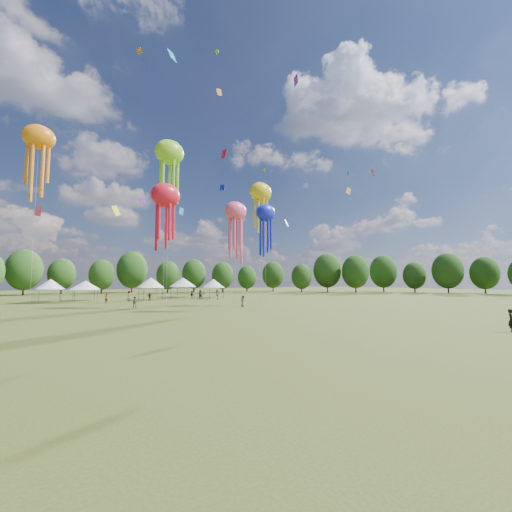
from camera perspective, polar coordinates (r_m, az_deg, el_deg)
ground at (r=22.68m, az=28.85°, el=-13.04°), size 300.00×300.00×0.00m
observer_main at (r=29.50m, az=38.46°, el=-8.94°), size 0.69×0.58×1.61m
spectator_near at (r=47.21m, az=-20.70°, el=-7.66°), size 0.93×0.89×1.52m
spectators_far at (r=63.86m, az=-12.24°, el=-6.85°), size 21.14×25.97×1.91m
festival_tents at (r=68.98m, az=-18.90°, el=-4.60°), size 34.84×10.06×4.43m
show_kites at (r=60.51m, az=-9.77°, el=11.30°), size 48.62×31.44×27.49m
small_kites at (r=62.35m, az=-14.76°, el=19.73°), size 77.75×55.52×35.89m
treeline at (r=74.76m, az=-21.40°, el=-1.94°), size 201.57×95.24×13.43m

